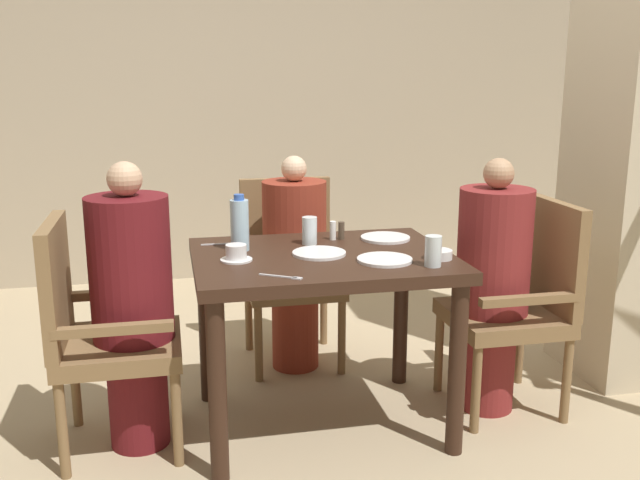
% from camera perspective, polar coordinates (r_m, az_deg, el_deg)
% --- Properties ---
extents(ground_plane, '(16.00, 16.00, 0.00)m').
position_cam_1_polar(ground_plane, '(3.22, 0.16, -14.45)').
color(ground_plane, tan).
extents(wall_back, '(8.00, 0.06, 2.80)m').
position_cam_1_polar(wall_back, '(5.26, -5.66, 12.18)').
color(wall_back, tan).
rests_on(wall_back, ground_plane).
extents(dining_table, '(1.06, 0.81, 0.77)m').
position_cam_1_polar(dining_table, '(2.97, 0.17, -3.35)').
color(dining_table, '#331E14').
rests_on(dining_table, ground_plane).
extents(chair_left_side, '(0.49, 0.49, 0.95)m').
position_cam_1_polar(chair_left_side, '(2.96, -17.42, -6.66)').
color(chair_left_side, brown).
rests_on(chair_left_side, ground_plane).
extents(diner_in_left_chair, '(0.32, 0.32, 1.17)m').
position_cam_1_polar(diner_in_left_chair, '(2.93, -14.77, -5.00)').
color(diner_in_left_chair, '#5B1419').
rests_on(diner_in_left_chair, ground_plane).
extents(chair_far_side, '(0.49, 0.49, 0.95)m').
position_cam_1_polar(chair_far_side, '(3.75, -2.41, -1.86)').
color(chair_far_side, brown).
rests_on(chair_far_side, ground_plane).
extents(diner_in_far_chair, '(0.32, 0.32, 1.10)m').
position_cam_1_polar(diner_in_far_chair, '(3.60, -2.04, -1.70)').
color(diner_in_far_chair, maroon).
rests_on(diner_in_far_chair, ground_plane).
extents(chair_right_side, '(0.49, 0.49, 0.95)m').
position_cam_1_polar(chair_right_side, '(3.32, 15.76, -4.41)').
color(chair_right_side, brown).
rests_on(chair_right_side, ground_plane).
extents(diner_in_right_chair, '(0.32, 0.32, 1.14)m').
position_cam_1_polar(diner_in_right_chair, '(3.23, 13.62, -3.42)').
color(diner_in_right_chair, maroon).
rests_on(diner_in_right_chair, ground_plane).
extents(plate_main_left, '(0.22, 0.22, 0.01)m').
position_cam_1_polar(plate_main_left, '(2.84, 5.20, -1.58)').
color(plate_main_left, white).
rests_on(plate_main_left, dining_table).
extents(plate_main_right, '(0.22, 0.22, 0.01)m').
position_cam_1_polar(plate_main_right, '(2.93, -0.07, -1.06)').
color(plate_main_right, white).
rests_on(plate_main_right, dining_table).
extents(plate_dessert_center, '(0.22, 0.22, 0.01)m').
position_cam_1_polar(plate_dessert_center, '(3.21, 5.25, 0.17)').
color(plate_dessert_center, white).
rests_on(plate_dessert_center, dining_table).
extents(teacup_with_saucer, '(0.13, 0.13, 0.07)m').
position_cam_1_polar(teacup_with_saucer, '(2.85, -6.72, -1.10)').
color(teacup_with_saucer, white).
rests_on(teacup_with_saucer, dining_table).
extents(bowl_small, '(0.11, 0.11, 0.04)m').
position_cam_1_polar(bowl_small, '(2.90, 9.49, -1.14)').
color(bowl_small, white).
rests_on(bowl_small, dining_table).
extents(water_bottle, '(0.08, 0.08, 0.24)m').
position_cam_1_polar(water_bottle, '(3.00, -6.45, 1.25)').
color(water_bottle, '#A3C6DB').
rests_on(water_bottle, dining_table).
extents(glass_tall_near, '(0.06, 0.06, 0.12)m').
position_cam_1_polar(glass_tall_near, '(2.77, 9.04, -0.89)').
color(glass_tall_near, silver).
rests_on(glass_tall_near, dining_table).
extents(glass_tall_mid, '(0.06, 0.06, 0.12)m').
position_cam_1_polar(glass_tall_mid, '(3.09, -0.84, 0.75)').
color(glass_tall_mid, silver).
rests_on(glass_tall_mid, dining_table).
extents(salt_shaker, '(0.03, 0.03, 0.08)m').
position_cam_1_polar(salt_shaker, '(3.18, 1.04, 0.76)').
color(salt_shaker, white).
rests_on(salt_shaker, dining_table).
extents(pepper_shaker, '(0.03, 0.03, 0.08)m').
position_cam_1_polar(pepper_shaker, '(3.19, 1.72, 0.76)').
color(pepper_shaker, '#4C3D2D').
rests_on(pepper_shaker, dining_table).
extents(fork_beside_plate, '(0.15, 0.11, 0.00)m').
position_cam_1_polar(fork_beside_plate, '(2.61, -2.80, -2.97)').
color(fork_beside_plate, silver).
rests_on(fork_beside_plate, dining_table).
extents(knife_beside_plate, '(0.18, 0.02, 0.00)m').
position_cam_1_polar(knife_beside_plate, '(3.13, -7.67, -0.30)').
color(knife_beside_plate, silver).
rests_on(knife_beside_plate, dining_table).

